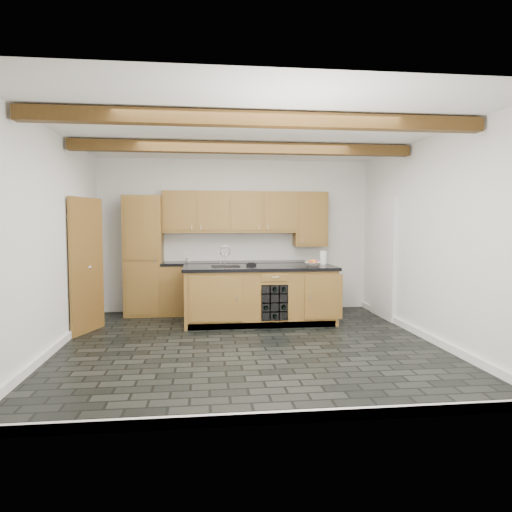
# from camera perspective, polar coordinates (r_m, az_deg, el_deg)

# --- Properties ---
(ground) EXTENTS (5.00, 5.00, 0.00)m
(ground) POSITION_cam_1_polar(r_m,az_deg,el_deg) (6.25, -0.86, -10.91)
(ground) COLOR black
(ground) RESTS_ON ground
(room_shell) EXTENTS (5.01, 5.00, 5.00)m
(room_shell) POSITION_cam_1_polar(r_m,az_deg,el_deg) (6.56, -2.08, 3.28)
(room_shell) COLOR white
(room_shell) RESTS_ON ground
(back_cabinetry) EXTENTS (3.65, 0.62, 2.20)m
(back_cabinetry) POSITION_cam_1_polar(r_m,az_deg,el_deg) (8.28, -5.01, -0.37)
(back_cabinetry) COLOR olive
(back_cabinetry) RESTS_ON ground
(island) EXTENTS (2.48, 0.96, 0.93)m
(island) POSITION_cam_1_polar(r_m,az_deg,el_deg) (7.44, 0.50, -4.84)
(island) COLOR olive
(island) RESTS_ON ground
(faucet) EXTENTS (0.45, 0.40, 0.34)m
(faucet) POSITION_cam_1_polar(r_m,az_deg,el_deg) (7.38, -3.84, -1.02)
(faucet) COLOR black
(faucet) RESTS_ON island
(kitchen_scale) EXTENTS (0.17, 0.11, 0.05)m
(kitchen_scale) POSITION_cam_1_polar(r_m,az_deg,el_deg) (7.45, -0.60, -1.04)
(kitchen_scale) COLOR black
(kitchen_scale) RESTS_ON island
(fruit_bowl) EXTENTS (0.29, 0.29, 0.06)m
(fruit_bowl) POSITION_cam_1_polar(r_m,az_deg,el_deg) (7.47, 7.09, -1.00)
(fruit_bowl) COLOR beige
(fruit_bowl) RESTS_ON island
(fruit_cluster) EXTENTS (0.16, 0.17, 0.07)m
(fruit_cluster) POSITION_cam_1_polar(r_m,az_deg,el_deg) (7.46, 7.09, -0.74)
(fruit_cluster) COLOR red
(fruit_cluster) RESTS_ON fruit_bowl
(paper_towel) EXTENTS (0.11, 0.11, 0.22)m
(paper_towel) POSITION_cam_1_polar(r_m,az_deg,el_deg) (7.82, 8.41, -0.21)
(paper_towel) COLOR white
(paper_towel) RESTS_ON island
(mug) EXTENTS (0.09, 0.09, 0.08)m
(mug) POSITION_cam_1_polar(r_m,az_deg,el_deg) (8.35, -8.47, -0.44)
(mug) COLOR white
(mug) RESTS_ON back_cabinetry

